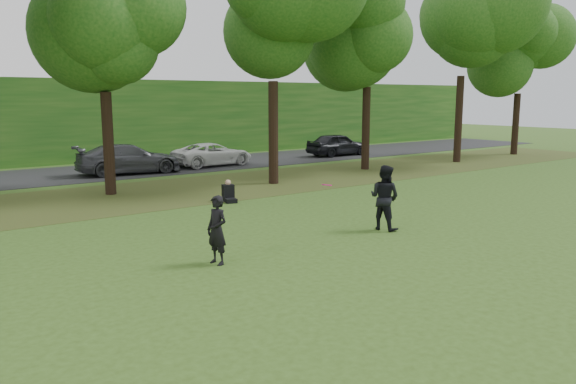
% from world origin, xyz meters
% --- Properties ---
extents(ground, '(120.00, 120.00, 0.00)m').
position_xyz_m(ground, '(0.00, 0.00, 0.00)').
color(ground, '#334B17').
rests_on(ground, ground).
extents(leaf_litter, '(60.00, 7.00, 0.01)m').
position_xyz_m(leaf_litter, '(0.00, 13.00, 0.01)').
color(leaf_litter, '#4D451B').
rests_on(leaf_litter, ground).
extents(street, '(70.00, 7.00, 0.02)m').
position_xyz_m(street, '(0.00, 21.00, 0.01)').
color(street, black).
rests_on(street, ground).
extents(far_hedge, '(70.00, 3.00, 5.00)m').
position_xyz_m(far_hedge, '(0.00, 27.00, 2.50)').
color(far_hedge, '#194D16').
rests_on(far_hedge, ground).
extents(player_left, '(0.50, 0.67, 1.65)m').
position_xyz_m(player_left, '(-4.33, 2.82, 0.82)').
color(player_left, black).
rests_on(player_left, ground).
extents(player_right, '(0.95, 1.10, 1.94)m').
position_xyz_m(player_right, '(1.42, 2.93, 0.97)').
color(player_right, black).
rests_on(player_right, ground).
extents(parked_cars, '(36.39, 3.92, 1.53)m').
position_xyz_m(parked_cars, '(-1.08, 19.96, 0.75)').
color(parked_cars, black).
rests_on(parked_cars, street).
extents(frisbee, '(0.30, 0.31, 0.10)m').
position_xyz_m(frisbee, '(-1.13, 2.60, 1.63)').
color(frisbee, '#F61487').
rests_on(frisbee, ground).
extents(seated_person, '(0.58, 0.81, 0.83)m').
position_xyz_m(seated_person, '(0.03, 9.63, 0.31)').
color(seated_person, black).
rests_on(seated_person, ground).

